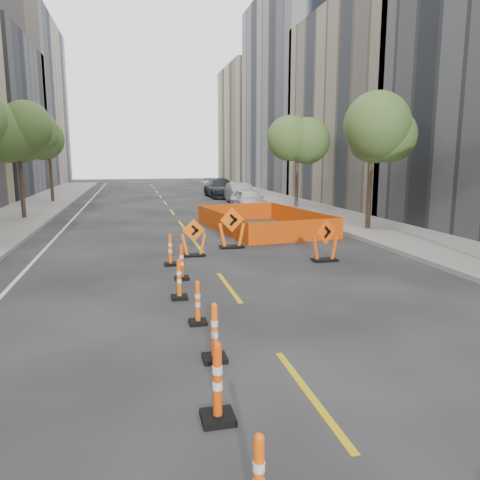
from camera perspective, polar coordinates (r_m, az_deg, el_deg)
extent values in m
plane|color=black|center=(9.12, 3.75, -12.41)|extent=(140.00, 140.00, 0.00)
cube|color=gray|center=(23.35, 16.56, 1.27)|extent=(4.00, 90.00, 0.15)
cube|color=gray|center=(65.62, -26.67, 14.75)|extent=(12.00, 20.00, 20.00)
cube|color=gray|center=(37.49, 19.01, 14.94)|extent=(12.00, 16.00, 14.00)
cube|color=gray|center=(52.44, 9.31, 17.10)|extent=(12.00, 18.00, 20.00)
cube|color=tan|center=(69.58, 3.37, 13.80)|extent=(12.00, 14.00, 16.00)
cylinder|color=#382B1E|center=(28.74, -25.01, 5.34)|extent=(0.24, 0.24, 3.15)
sphere|color=#335C27|center=(28.70, -25.46, 11.26)|extent=(2.80, 2.80, 2.80)
cylinder|color=#382B1E|center=(38.56, -21.99, 6.53)|extent=(0.24, 0.24, 3.15)
sphere|color=#335C27|center=(38.53, -22.29, 10.94)|extent=(2.80, 2.80, 2.80)
cylinder|color=#382B1E|center=(22.89, 15.44, 4.94)|extent=(0.24, 0.24, 3.15)
sphere|color=#335C27|center=(22.83, 15.80, 12.39)|extent=(2.80, 2.80, 2.80)
cylinder|color=#382B1E|center=(32.01, 6.90, 6.60)|extent=(0.24, 0.24, 3.15)
sphere|color=#335C27|center=(31.97, 7.02, 11.93)|extent=(2.80, 2.80, 2.80)
imported|color=silver|center=(30.55, 1.07, 4.92)|extent=(1.84, 4.34, 1.46)
imported|color=gray|center=(35.61, 0.01, 5.72)|extent=(1.70, 4.69, 1.54)
imported|color=black|center=(41.12, -2.39, 6.36)|extent=(2.43, 5.66, 1.62)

